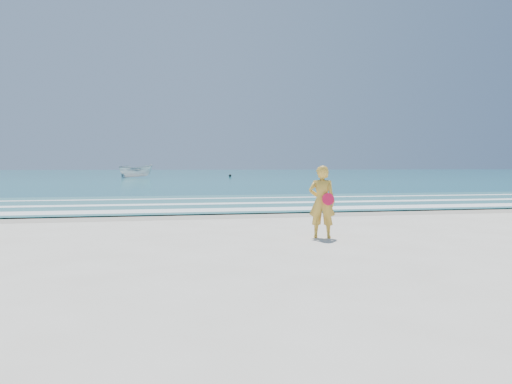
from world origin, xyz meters
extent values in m
plane|color=silver|center=(0.00, 0.00, 0.00)|extent=(400.00, 400.00, 0.00)
cube|color=#B2A893|center=(0.00, 9.00, 0.00)|extent=(400.00, 2.40, 0.00)
cube|color=#19727F|center=(0.00, 105.00, 0.02)|extent=(400.00, 190.00, 0.04)
cube|color=#59B7AD|center=(0.00, 14.00, 0.04)|extent=(400.00, 10.00, 0.01)
cube|color=white|center=(0.00, 10.30, 0.05)|extent=(400.00, 1.40, 0.01)
cube|color=white|center=(0.00, 13.20, 0.05)|extent=(400.00, 0.90, 0.01)
cube|color=white|center=(0.00, 16.50, 0.05)|extent=(400.00, 0.60, 0.01)
imported|color=silver|center=(-4.35, 60.04, 0.90)|extent=(4.78, 3.13, 1.73)
sphere|color=black|center=(8.45, 62.62, 0.23)|extent=(0.39, 0.39, 0.39)
imported|color=gold|center=(1.53, 3.48, 0.80)|extent=(0.69, 0.59, 1.59)
cylinder|color=#FF1643|center=(1.61, 3.30, 0.87)|extent=(0.27, 0.08, 0.27)
camera|label=1|loc=(-2.08, -6.92, 1.58)|focal=35.00mm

